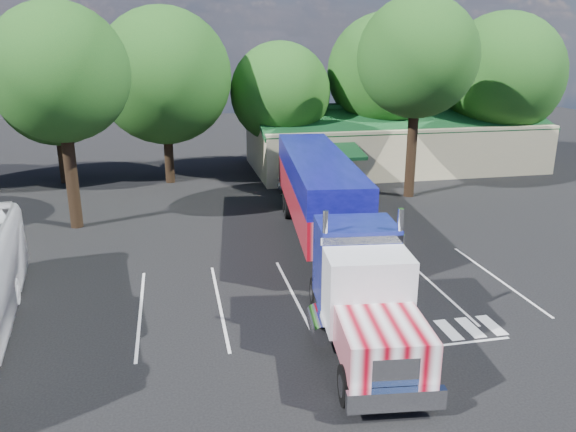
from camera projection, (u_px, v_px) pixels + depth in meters
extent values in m
plane|color=black|center=(270.00, 249.00, 29.60)|extent=(120.00, 120.00, 0.00)
cube|color=tan|center=(392.00, 144.00, 48.58)|extent=(24.00, 11.00, 4.00)
cube|color=#144722|center=(405.00, 119.00, 45.59)|extent=(24.20, 6.25, 2.10)
cube|color=#144722|center=(384.00, 112.00, 50.08)|extent=(24.20, 6.25, 2.10)
cube|color=tan|center=(320.00, 169.00, 41.86)|extent=(5.00, 2.50, 2.80)
cube|color=#144722|center=(325.00, 152.00, 40.20)|extent=(5.40, 3.19, 0.80)
cylinder|color=black|center=(63.00, 157.00, 43.10)|extent=(0.70, 0.70, 4.00)
sphere|color=#154A18|center=(55.00, 89.00, 41.58)|extent=(8.40, 8.40, 8.40)
cylinder|color=black|center=(169.00, 155.00, 43.13)|extent=(0.70, 0.70, 4.30)
sphere|color=#154A18|center=(164.00, 76.00, 41.38)|extent=(10.00, 10.00, 10.00)
cylinder|color=black|center=(280.00, 152.00, 46.21)|extent=(0.70, 0.70, 3.60)
sphere|color=#154A18|center=(280.00, 93.00, 44.79)|extent=(8.00, 8.00, 8.00)
cylinder|color=black|center=(382.00, 142.00, 48.31)|extent=(0.70, 0.70, 4.50)
sphere|color=#154A18|center=(385.00, 72.00, 46.58)|extent=(9.60, 9.60, 9.60)
cylinder|color=black|center=(494.00, 143.00, 49.23)|extent=(0.70, 0.70, 3.90)
sphere|color=#154A18|center=(502.00, 75.00, 47.50)|extent=(10.40, 10.40, 10.40)
cylinder|color=black|center=(72.00, 177.00, 32.26)|extent=(0.70, 0.70, 6.00)
sphere|color=#154A18|center=(59.00, 73.00, 30.53)|extent=(7.60, 7.60, 7.60)
cylinder|color=black|center=(411.00, 151.00, 38.83)|extent=(0.70, 0.70, 6.50)
sphere|color=#154A18|center=(418.00, 57.00, 36.99)|extent=(8.00, 8.00, 8.00)
cube|color=black|center=(363.00, 324.00, 19.92)|extent=(2.04, 8.10, 0.29)
cube|color=white|center=(396.00, 400.00, 15.86)|extent=(2.88, 0.61, 0.63)
cube|color=white|center=(395.00, 374.00, 15.88)|extent=(1.38, 0.29, 1.03)
cube|color=white|center=(384.00, 343.00, 17.06)|extent=(2.93, 3.03, 1.32)
cube|color=silver|center=(367.00, 291.00, 19.04)|extent=(3.05, 2.14, 2.64)
cube|color=black|center=(373.00, 284.00, 18.16)|extent=(2.63, 0.39, 1.15)
cube|color=white|center=(363.00, 240.00, 19.52)|extent=(2.97, 0.45, 0.29)
cube|color=#0C1357|center=(355.00, 262.00, 20.93)|extent=(3.10, 2.60, 3.09)
cylinder|color=white|center=(325.00, 264.00, 19.71)|extent=(0.23, 0.23, 3.90)
cylinder|color=white|center=(398.00, 261.00, 19.95)|extent=(0.23, 0.23, 3.90)
cylinder|color=white|center=(319.00, 324.00, 19.89)|extent=(0.96, 1.91, 0.76)
cylinder|color=white|center=(404.00, 320.00, 20.16)|extent=(0.96, 1.91, 0.76)
cube|color=white|center=(317.00, 196.00, 30.45)|extent=(4.61, 14.91, 1.72)
cube|color=#090B57|center=(317.00, 168.00, 29.99)|extent=(4.61, 14.91, 1.37)
cube|color=black|center=(306.00, 199.00, 35.46)|extent=(1.82, 4.14, 0.40)
cube|color=black|center=(318.00, 268.00, 24.98)|extent=(0.15, 0.15, 1.60)
cube|color=black|center=(354.00, 267.00, 25.13)|extent=(0.15, 0.15, 1.60)
cube|color=white|center=(301.00, 195.00, 38.10)|extent=(2.75, 0.45, 0.14)
cylinder|color=black|center=(347.00, 386.00, 16.72)|extent=(0.54, 1.30, 1.26)
cylinder|color=black|center=(426.00, 381.00, 16.93)|extent=(0.54, 1.30, 1.26)
cylinder|color=black|center=(321.00, 307.00, 21.73)|extent=(0.54, 1.30, 1.26)
cylinder|color=black|center=(382.00, 304.00, 21.94)|extent=(0.54, 1.30, 1.26)
cylinder|color=black|center=(316.00, 293.00, 22.93)|extent=(0.54, 1.30, 1.26)
cylinder|color=black|center=(374.00, 290.00, 23.14)|extent=(0.54, 1.30, 1.26)
cylinder|color=black|center=(288.00, 208.00, 34.58)|extent=(0.54, 1.30, 1.26)
cylinder|color=black|center=(327.00, 207.00, 34.80)|extent=(0.54, 1.30, 1.26)
cylinder|color=black|center=(286.00, 202.00, 35.89)|extent=(0.54, 1.30, 1.26)
cylinder|color=black|center=(323.00, 201.00, 36.11)|extent=(0.54, 1.30, 1.26)
imported|color=black|center=(331.00, 276.00, 24.05)|extent=(0.55, 0.71, 1.71)
imported|color=black|center=(347.00, 230.00, 31.31)|extent=(0.99, 1.61, 0.80)
imported|color=#96999D|center=(312.00, 183.00, 40.39)|extent=(4.91, 3.66, 1.55)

